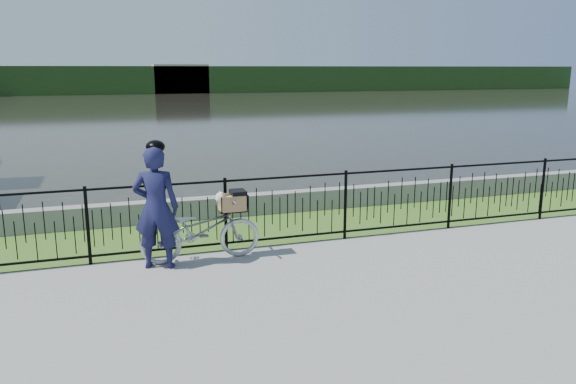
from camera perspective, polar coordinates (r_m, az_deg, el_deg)
name	(u,v)px	position (r m, az deg, el deg)	size (l,w,h in m)	color
ground	(325,279)	(7.65, 3.76, -8.79)	(120.00, 120.00, 0.00)	gray
grass_strip	(270,228)	(9.98, -1.84, -3.63)	(60.00, 2.00, 0.01)	#3F661F
water	(143,110)	(39.79, -14.49, 8.09)	(120.00, 120.00, 0.00)	black
quay_wall	(255,204)	(10.86, -3.35, -1.24)	(60.00, 0.30, 0.40)	gray
fence	(288,210)	(8.91, -0.04, -1.80)	(14.00, 0.06, 1.15)	black
far_treeline	(125,80)	(66.66, -16.26, 10.89)	(120.00, 6.00, 3.00)	#244219
far_building_right	(180,79)	(65.69, -10.88, 11.23)	(6.00, 3.00, 3.20)	#A19681
bicycle_rig	(201,229)	(8.31, -8.79, -3.76)	(1.74, 0.61, 1.03)	#A5A9B1
cyclist	(156,206)	(8.02, -13.27, -1.39)	(0.73, 0.58, 1.81)	#15163B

